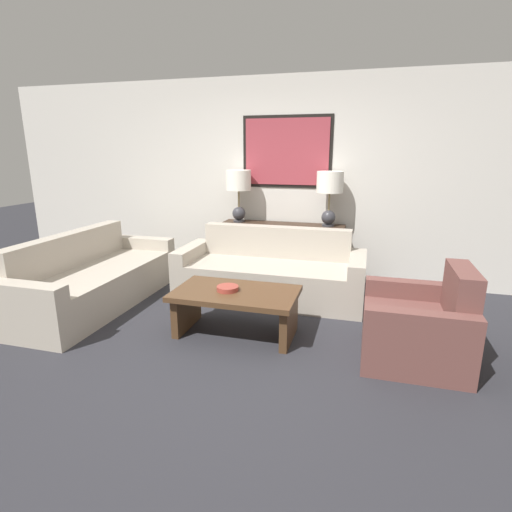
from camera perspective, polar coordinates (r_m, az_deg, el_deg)
ground_plane at (r=3.63m, az=-3.45°, el=-13.45°), size 20.00×20.00×0.00m
back_wall at (r=5.45m, az=4.45°, el=10.73°), size 8.35×0.12×2.65m
console_table at (r=5.34m, az=3.68°, el=0.45°), size 1.61×0.37×0.79m
table_lamp_left at (r=5.35m, az=-2.50°, el=9.90°), size 0.33×0.33×0.68m
table_lamp_right at (r=5.11m, az=10.48°, el=9.43°), size 0.33×0.33×0.68m
couch_by_back_wall at (r=4.79m, az=2.09°, el=-2.66°), size 2.19×0.86×0.81m
couch_by_side at (r=4.93m, az=-22.20°, el=-3.27°), size 0.86×2.19×0.81m
coffee_table at (r=3.82m, az=-2.90°, el=-6.68°), size 1.16×0.68×0.44m
decorative_bowl at (r=3.78m, az=-4.07°, el=-4.63°), size 0.21×0.21×0.04m
armchair_near_back_wall at (r=3.67m, az=22.25°, el=-9.42°), size 0.83×0.89×0.82m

